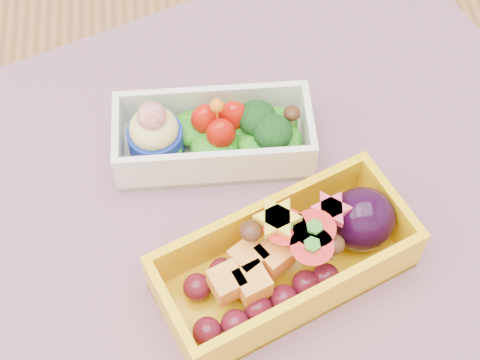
{
  "coord_description": "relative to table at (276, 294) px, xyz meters",
  "views": [
    {
      "loc": [
        -0.06,
        -0.25,
        1.25
      ],
      "look_at": [
        -0.03,
        0.04,
        0.79
      ],
      "focal_mm": 53.32,
      "sensor_mm": 36.0,
      "label": 1
    }
  ],
  "objects": [
    {
      "name": "table",
      "position": [
        0.0,
        0.0,
        0.0
      ],
      "size": [
        1.2,
        0.8,
        0.75
      ],
      "color": "brown",
      "rests_on": "ground"
    },
    {
      "name": "placemat",
      "position": [
        -0.04,
        0.03,
        0.1
      ],
      "size": [
        0.72,
        0.64,
        0.0
      ],
      "primitive_type": "cube",
      "rotation": [
        0.0,
        0.0,
        0.36
      ],
      "color": "gray",
      "rests_on": "table"
    },
    {
      "name": "bento_white",
      "position": [
        -0.04,
        0.09,
        0.12
      ],
      "size": [
        0.16,
        0.08,
        0.07
      ],
      "rotation": [
        0.0,
        0.0,
        -0.03
      ],
      "color": "white",
      "rests_on": "placemat"
    },
    {
      "name": "bento_yellow",
      "position": [
        0.0,
        -0.03,
        0.13
      ],
      "size": [
        0.2,
        0.15,
        0.06
      ],
      "rotation": [
        0.0,
        0.0,
        0.39
      ],
      "color": "yellow",
      "rests_on": "placemat"
    }
  ]
}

